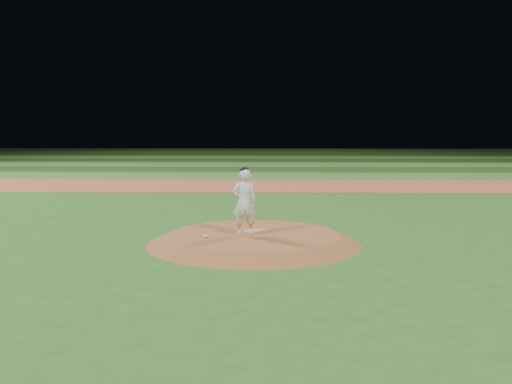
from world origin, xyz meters
name	(u,v)px	position (x,y,z in m)	size (l,w,h in m)	color
ground	(254,243)	(0.00, 0.00, 0.00)	(120.00, 120.00, 0.00)	#295D1E
infield_dirt_band	(262,186)	(0.00, 14.00, 0.01)	(70.00, 6.00, 0.02)	#A55133
outfield_stripe_0	(263,176)	(0.00, 19.50, 0.01)	(70.00, 5.00, 0.02)	#376B27
outfield_stripe_1	(264,169)	(0.00, 24.50, 0.01)	(70.00, 5.00, 0.02)	#1C4516
outfield_stripe_2	(265,164)	(0.00, 29.50, 0.01)	(70.00, 5.00, 0.02)	#3E742A
outfield_stripe_3	(266,160)	(0.00, 34.50, 0.01)	(70.00, 5.00, 0.02)	#174215
outfield_stripe_4	(266,157)	(0.00, 39.50, 0.01)	(70.00, 5.00, 0.02)	#3E6F28
outfield_stripe_5	(266,155)	(0.00, 44.50, 0.01)	(70.00, 5.00, 0.02)	#1B4A18
pitchers_mound	(254,239)	(0.00, 0.00, 0.12)	(5.50, 5.50, 0.25)	brown
pitching_rubber	(255,230)	(0.01, 0.40, 0.26)	(0.55, 0.14, 0.03)	silver
rosin_bag	(205,236)	(-1.20, -0.51, 0.28)	(0.12, 0.12, 0.07)	white
pitcher_on_mound	(244,202)	(-0.24, -0.16, 1.11)	(0.66, 0.48, 1.74)	white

